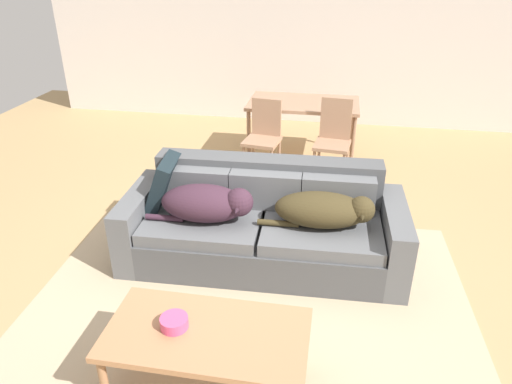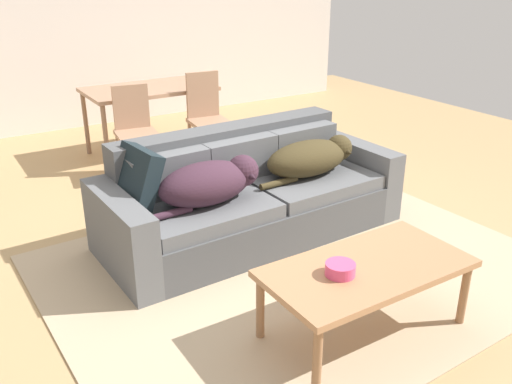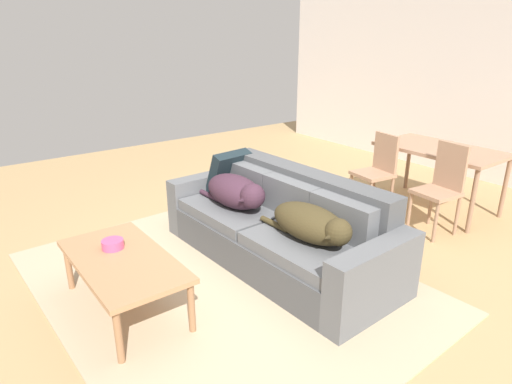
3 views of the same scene
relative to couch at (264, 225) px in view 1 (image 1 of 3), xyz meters
name	(u,v)px [view 1 (image 1 of 3)]	position (x,y,z in m)	size (l,w,h in m)	color
ground_plane	(255,259)	(-0.07, -0.07, -0.32)	(10.00, 10.00, 0.00)	tan
back_partition	(301,34)	(-0.07, 3.93, 1.03)	(8.00, 0.12, 2.70)	silver
area_rug	(250,304)	(0.00, -0.69, -0.31)	(3.41, 2.66, 0.01)	tan
couch	(264,225)	(0.00, 0.00, 0.00)	(2.43, 1.04, 0.83)	#4A4C4E
dog_on_left_cushion	(208,203)	(-0.44, -0.20, 0.29)	(0.90, 0.41, 0.31)	#3B2230
dog_on_right_cushion	(325,210)	(0.52, -0.12, 0.27)	(0.94, 0.40, 0.29)	#3E331C
throw_pillow_by_left_arm	(163,182)	(-0.91, 0.03, 0.33)	(0.12, 0.45, 0.45)	black
coffee_table	(207,337)	(-0.11, -1.49, 0.09)	(1.22, 0.63, 0.45)	#AE7B52
bowl_on_coffee_table	(174,322)	(-0.31, -1.48, 0.17)	(0.17, 0.17, 0.07)	#EA4C7F
dining_table	(303,107)	(0.13, 2.35, 0.37)	(1.39, 0.82, 0.76)	#A77D60
dining_chair_near_left	(264,134)	(-0.28, 1.74, 0.20)	(0.45, 0.45, 0.92)	#A77D60
dining_chair_near_right	(333,137)	(0.54, 1.75, 0.22)	(0.44, 0.44, 0.97)	#A77D60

